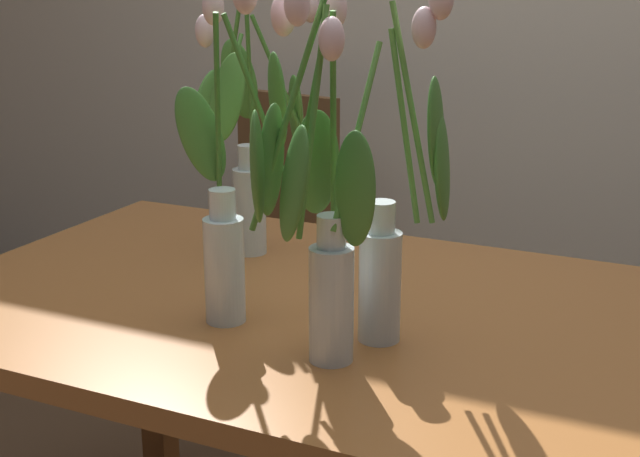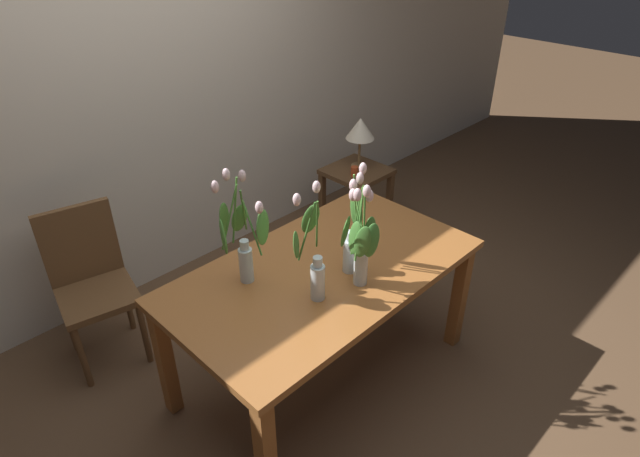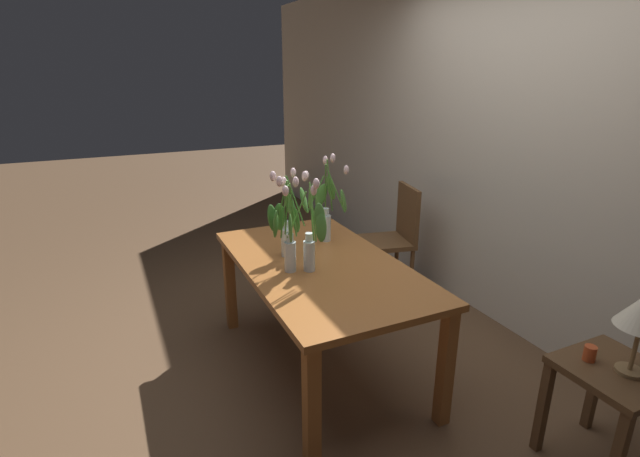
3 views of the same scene
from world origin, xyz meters
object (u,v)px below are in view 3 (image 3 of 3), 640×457
(tulip_vase_0, at_px, (326,208))
(tulip_vase_2, at_px, (286,233))
(dining_chair, at_px, (396,233))
(tulip_vase_3, at_px, (309,239))
(tulip_vase_1, at_px, (290,227))
(pillar_candle, at_px, (590,353))
(side_table, at_px, (611,390))
(dining_table, at_px, (320,276))

(tulip_vase_0, relative_size, tulip_vase_2, 1.03)
(dining_chair, bearing_deg, tulip_vase_3, -53.80)
(tulip_vase_1, bearing_deg, dining_chair, 116.09)
(tulip_vase_0, height_order, pillar_candle, tulip_vase_0)
(side_table, bearing_deg, tulip_vase_2, -138.83)
(tulip_vase_0, bearing_deg, tulip_vase_1, -64.75)
(dining_table, relative_size, tulip_vase_2, 2.79)
(tulip_vase_1, height_order, side_table, tulip_vase_1)
(tulip_vase_1, xyz_separation_m, dining_chair, (-0.58, 1.19, -0.40))
(tulip_vase_2, height_order, dining_chair, tulip_vase_2)
(dining_chair, bearing_deg, side_table, -4.63)
(dining_chair, height_order, side_table, dining_chair)
(tulip_vase_1, relative_size, pillar_candle, 7.31)
(pillar_candle, bearing_deg, tulip_vase_1, -145.22)
(tulip_vase_0, bearing_deg, side_table, 23.13)
(side_table, bearing_deg, tulip_vase_0, -156.87)
(dining_table, height_order, pillar_candle, dining_table)
(tulip_vase_2, distance_m, side_table, 1.79)
(dining_table, relative_size, tulip_vase_1, 2.92)
(tulip_vase_1, bearing_deg, tulip_vase_0, 115.25)
(tulip_vase_3, xyz_separation_m, dining_chair, (-0.87, 1.18, -0.42))
(tulip_vase_0, xyz_separation_m, tulip_vase_1, (0.15, -0.32, -0.04))
(side_table, bearing_deg, tulip_vase_1, -145.44)
(tulip_vase_3, distance_m, dining_chair, 1.53)
(tulip_vase_0, distance_m, tulip_vase_3, 0.54)
(dining_chair, relative_size, pillar_candle, 12.40)
(dining_chair, bearing_deg, tulip_vase_1, -63.91)
(pillar_candle, bearing_deg, tulip_vase_2, -138.13)
(dining_table, distance_m, tulip_vase_1, 0.36)
(tulip_vase_3, bearing_deg, side_table, 40.35)
(dining_chair, distance_m, pillar_candle, 1.98)
(tulip_vase_2, xyz_separation_m, tulip_vase_3, (0.09, 0.11, -0.02))
(tulip_vase_3, relative_size, dining_chair, 0.61)
(dining_table, xyz_separation_m, side_table, (1.29, 0.90, -0.22))
(tulip_vase_2, relative_size, pillar_candle, 7.66)
(tulip_vase_2, height_order, tulip_vase_3, tulip_vase_2)
(dining_table, xyz_separation_m, tulip_vase_3, (0.10, -0.12, 0.29))
(tulip_vase_0, xyz_separation_m, tulip_vase_3, (0.44, -0.32, -0.03))
(tulip_vase_3, bearing_deg, pillar_candle, 41.05)
(tulip_vase_3, distance_m, side_table, 1.65)
(tulip_vase_3, xyz_separation_m, pillar_candle, (1.10, 0.96, -0.36))
(pillar_candle, bearing_deg, dining_chair, 173.40)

